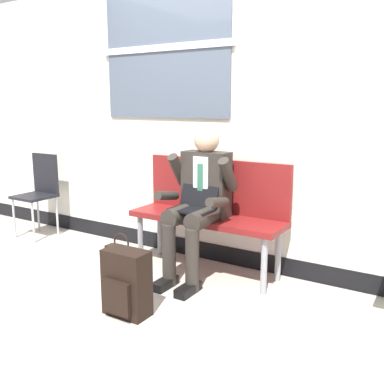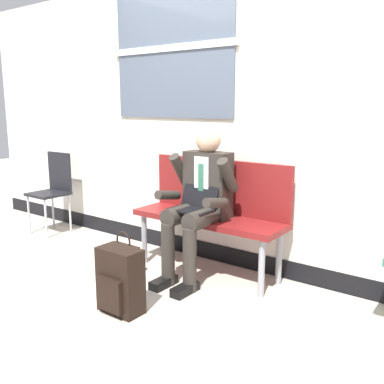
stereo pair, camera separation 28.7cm
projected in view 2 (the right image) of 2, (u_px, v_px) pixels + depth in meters
name	position (u px, v px, depth m)	size (l,w,h in m)	color
ground_plane	(188.00, 280.00, 3.62)	(18.00, 18.00, 0.00)	#B2A899
station_wall	(227.00, 121.00, 3.83)	(6.98, 0.17, 2.61)	beige
bench_with_person	(213.00, 207.00, 3.74)	(1.37, 0.42, 0.98)	maroon
person_seated	(199.00, 199.00, 3.56)	(0.57, 0.70, 1.26)	#2D2823
backpack	(120.00, 281.00, 3.03)	(0.32, 0.22, 0.47)	black
handbag	(124.00, 258.00, 3.76)	(0.30, 0.10, 0.38)	black
folding_chair	(54.00, 185.00, 4.92)	(0.38, 0.38, 0.91)	black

